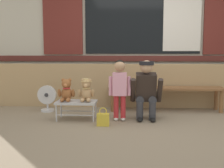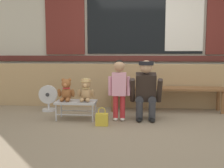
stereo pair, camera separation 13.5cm
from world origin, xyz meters
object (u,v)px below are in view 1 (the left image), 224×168
teddy_bear_plain (66,91)px  child_standing (120,83)px  wooden_bench_long (165,91)px  adult_crouching (147,90)px  floor_fan (47,99)px  handbag_on_ground (103,119)px  small_display_bench (76,103)px  teddy_bear_with_hat (86,90)px

teddy_bear_plain → child_standing: (0.85, -0.01, 0.13)m
wooden_bench_long → teddy_bear_plain: bearing=-155.4°
adult_crouching → child_standing: bearing=-165.5°
teddy_bear_plain → floor_fan: 0.78m
adult_crouching → floor_fan: adult_crouching is taller
adult_crouching → handbag_on_ground: size_ratio=3.49×
child_standing → handbag_on_ground: bearing=-125.4°
small_display_bench → adult_crouching: 1.14m
floor_fan → teddy_bear_with_hat: bearing=-34.6°
child_standing → adult_crouching: size_ratio=1.01×
teddy_bear_plain → floor_fan: size_ratio=0.76×
wooden_bench_long → floor_fan: 2.18m
small_display_bench → floor_fan: floor_fan is taller
wooden_bench_long → teddy_bear_plain: size_ratio=5.78×
teddy_bear_plain → child_standing: bearing=-1.0°
small_display_bench → floor_fan: bearing=139.2°
teddy_bear_plain → child_standing: size_ratio=0.38×
teddy_bear_with_hat → child_standing: child_standing is taller
child_standing → floor_fan: 1.50m
small_display_bench → child_standing: size_ratio=0.67×
teddy_bear_plain → child_standing: child_standing is taller
child_standing → small_display_bench: bearing=178.9°
teddy_bear_plain → adult_crouching: (1.28, 0.10, 0.02)m
small_display_bench → teddy_bear_plain: (-0.16, 0.00, 0.20)m
teddy_bear_with_hat → handbag_on_ground: bearing=-49.0°
teddy_bear_plain → handbag_on_ground: 0.80m
teddy_bear_plain → handbag_on_ground: bearing=-29.0°
adult_crouching → floor_fan: bearing=165.3°
wooden_bench_long → child_standing: child_standing is taller
wooden_bench_long → teddy_bear_with_hat: size_ratio=5.78×
child_standing → handbag_on_ground: 0.64m
teddy_bear_plain → handbag_on_ground: teddy_bear_plain is taller
small_display_bench → adult_crouching: adult_crouching is taller
teddy_bear_with_hat → child_standing: size_ratio=0.38×
teddy_bear_with_hat → adult_crouching: bearing=5.7°
floor_fan → handbag_on_ground: bearing=-39.2°
adult_crouching → floor_fan: 1.84m
wooden_bench_long → handbag_on_ground: wooden_bench_long is taller
teddy_bear_with_hat → adult_crouching: adult_crouching is taller
child_standing → adult_crouching: (0.43, 0.11, -0.11)m
small_display_bench → teddy_bear_plain: teddy_bear_plain is taller
teddy_bear_plain → small_display_bench: bearing=-0.5°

